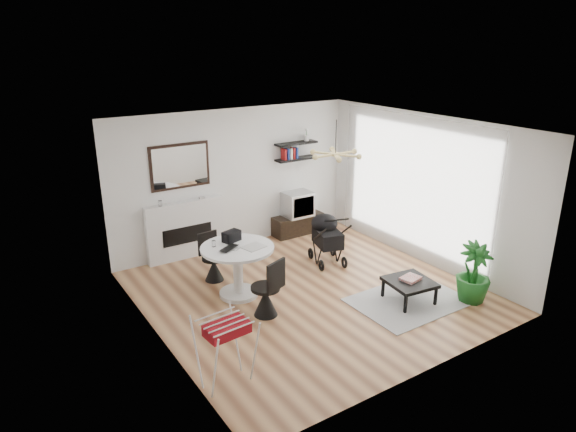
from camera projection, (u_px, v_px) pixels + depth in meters
floor at (309, 292)px, 8.36m from camera, size 5.00×5.00×0.00m
ceiling at (312, 127)px, 7.48m from camera, size 5.00×5.00×0.00m
wall_back at (235, 179)px, 9.89m from camera, size 5.00×0.00×5.00m
wall_left at (153, 248)px, 6.63m from camera, size 0.00×5.00×5.00m
wall_right at (423, 189)px, 9.21m from camera, size 0.00×5.00×5.00m
sheer_curtain at (411, 188)px, 9.32m from camera, size 0.04×3.60×2.60m
fireplace at (185, 223)px, 9.48m from camera, size 1.50×0.17×2.16m
shelf_lower at (296, 159)px, 10.40m from camera, size 0.90×0.25×0.04m
shelf_upper at (296, 143)px, 10.30m from camera, size 0.90×0.25×0.04m
pendant_lamp at (335, 154)px, 8.26m from camera, size 0.90×0.90×0.10m
tv_console at (298, 224)px, 10.81m from camera, size 1.10×0.38×0.41m
crt_tv at (297, 204)px, 10.64m from camera, size 0.58×0.51×0.51m
dining_table at (238, 263)px, 8.09m from camera, size 1.16×1.16×0.84m
laptop at (232, 249)px, 7.86m from camera, size 0.43×0.38×0.03m
black_bag at (231, 236)px, 8.18m from camera, size 0.32×0.25×0.17m
newspaper at (254, 247)px, 7.98m from camera, size 0.40×0.35×0.01m
drinking_glass at (214, 244)px, 7.98m from camera, size 0.06×0.06×0.10m
chair_far at (213, 266)px, 8.72m from camera, size 0.39×0.41×0.83m
chair_near at (267, 298)px, 7.58m from camera, size 0.48×0.49×0.92m
drying_rack at (226, 351)px, 6.01m from camera, size 0.62×0.59×0.87m
stroller at (327, 240)px, 9.38m from camera, size 0.69×0.89×0.99m
rug at (409, 301)px, 8.08m from camera, size 1.74×1.26×0.01m
coffee_table at (410, 283)px, 7.98m from camera, size 0.75×0.75×0.34m
magazines at (411, 278)px, 7.99m from camera, size 0.34×0.28×0.04m
potted_plant at (474, 273)px, 7.95m from camera, size 0.66×0.66×0.96m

